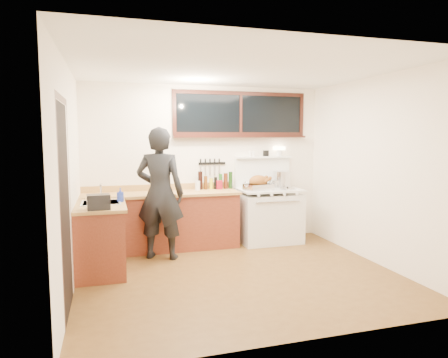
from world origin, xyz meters
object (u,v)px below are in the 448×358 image
object	(u,v)px
cutting_board	(163,191)
roast_turkey	(259,184)
man	(160,193)
vintage_stove	(269,214)

from	to	relation	value
cutting_board	roast_turkey	xyz separation A→B (m)	(1.56, 0.04, 0.05)
man	cutting_board	size ratio (longest dim) A/B	4.40
cutting_board	roast_turkey	world-z (taller)	roast_turkey
roast_turkey	man	bearing A→B (deg)	-169.00
vintage_stove	cutting_board	xyz separation A→B (m)	(-1.78, -0.14, 0.49)
man	vintage_stove	bearing A→B (deg)	12.59
man	roast_turkey	bearing A→B (deg)	11.00
cutting_board	man	bearing A→B (deg)	-107.22
vintage_stove	man	world-z (taller)	man
cutting_board	roast_turkey	distance (m)	1.56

